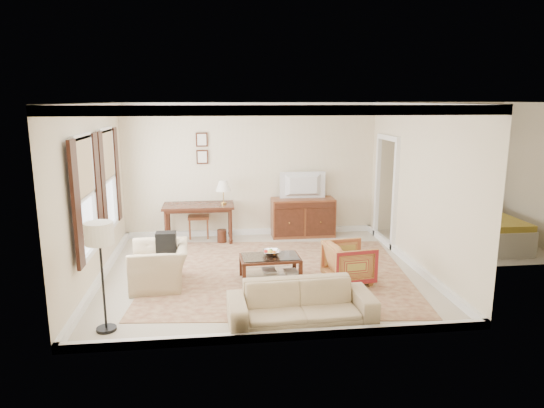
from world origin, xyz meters
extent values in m
cube|color=beige|center=(0.00, 0.00, 0.00)|extent=(5.50, 5.00, 0.01)
cube|color=white|center=(0.00, 0.00, 2.90)|extent=(5.50, 5.00, 0.01)
cube|color=#EFE2C3|center=(0.00, 2.50, 1.45)|extent=(5.50, 0.01, 2.90)
cube|color=#EFE2C3|center=(0.00, -2.50, 1.45)|extent=(5.50, 0.01, 2.90)
cube|color=#EFE2C3|center=(-2.75, 0.00, 1.45)|extent=(0.01, 5.00, 2.90)
cube|color=#EFE2C3|center=(2.75, 0.00, 1.45)|extent=(0.01, 5.00, 2.90)
cube|color=beige|center=(4.25, 1.15, 0.00)|extent=(3.00, 2.70, 0.01)
cube|color=#EFE2C3|center=(5.75, 1.15, 1.45)|extent=(0.01, 2.70, 2.90)
cube|color=brown|center=(0.25, -0.10, 0.01)|extent=(4.74, 4.18, 0.01)
cube|color=#452013|center=(-1.15, 2.03, 0.78)|extent=(1.47, 0.74, 0.05)
cylinder|color=#452013|center=(-1.80, 1.74, 0.38)|extent=(0.07, 0.07, 0.75)
cylinder|color=#452013|center=(-0.49, 1.74, 0.38)|extent=(0.07, 0.07, 0.75)
cylinder|color=#452013|center=(-1.80, 2.32, 0.38)|extent=(0.07, 0.07, 0.75)
cylinder|color=#452013|center=(-0.49, 2.32, 0.38)|extent=(0.07, 0.07, 0.75)
cube|color=brown|center=(1.11, 2.21, 0.42)|extent=(1.37, 0.53, 0.84)
imported|color=black|center=(1.11, 2.19, 1.32)|extent=(0.95, 0.55, 0.12)
cube|color=#452013|center=(0.09, -0.38, 0.38)|extent=(1.00, 0.61, 0.04)
cube|color=silver|center=(0.09, -0.38, 0.41)|extent=(0.94, 0.55, 0.01)
cube|color=silver|center=(0.09, -0.38, 0.14)|extent=(0.92, 0.53, 0.02)
cube|color=#452013|center=(-0.36, -0.65, 0.19)|extent=(0.06, 0.06, 0.38)
cube|color=#452013|center=(0.56, -0.62, 0.19)|extent=(0.06, 0.06, 0.38)
cube|color=#452013|center=(-0.38, -0.14, 0.19)|extent=(0.06, 0.06, 0.38)
cube|color=#452013|center=(0.54, -0.10, 0.19)|extent=(0.06, 0.06, 0.38)
imported|color=silver|center=(0.12, -0.31, 0.47)|extent=(0.42, 0.42, 0.10)
imported|color=brown|center=(-0.04, -0.36, 0.17)|extent=(0.28, 0.06, 0.38)
imported|color=brown|center=(0.33, -0.47, 0.16)|extent=(0.28, 0.06, 0.38)
imported|color=maroon|center=(1.36, -0.63, 0.37)|extent=(0.75, 0.79, 0.73)
imported|color=tan|center=(-1.71, -0.41, 0.45)|extent=(0.73, 1.07, 0.91)
cube|color=black|center=(-1.60, -0.29, 0.70)|extent=(0.31, 0.37, 0.40)
imported|color=tan|center=(0.31, -2.05, 0.38)|extent=(1.96, 0.64, 0.76)
cylinder|color=black|center=(-2.24, -1.93, 0.02)|extent=(0.26, 0.26, 0.04)
cylinder|color=black|center=(-2.24, -1.93, 0.63)|extent=(0.03, 0.03, 1.22)
cylinder|color=silver|center=(-2.24, -1.93, 1.31)|extent=(0.36, 0.36, 0.28)
camera|label=1|loc=(-0.79, -7.98, 2.95)|focal=32.00mm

